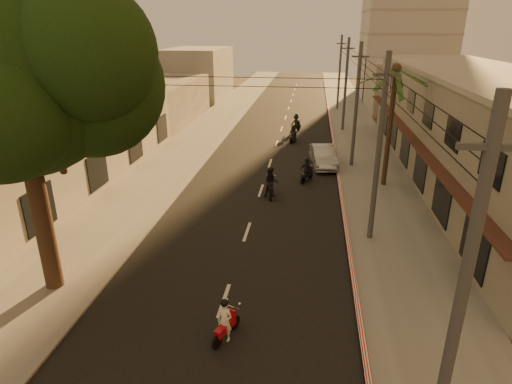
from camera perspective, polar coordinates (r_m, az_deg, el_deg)
ground at (r=15.65m, az=-5.84°, el=-18.42°), size 160.00×160.00×0.00m
road at (r=33.35m, az=1.89°, el=3.86°), size 10.00×140.00×0.02m
sidewalk_right at (r=33.49m, az=14.79°, el=3.32°), size 5.00×140.00×0.12m
sidewalk_left at (r=34.83m, az=-10.52°, el=4.36°), size 5.00×140.00×0.12m
curb_stripe at (r=28.52m, az=11.13°, el=0.59°), size 0.20×60.00×0.20m
shophouse_row at (r=32.24m, az=27.33°, el=7.59°), size 8.80×34.20×7.30m
left_building at (r=31.69m, az=-25.45°, el=5.73°), size 8.20×24.20×5.20m
broadleaf_tree at (r=16.94m, az=-28.25°, el=13.79°), size 9.60×8.70×12.10m
palm_tree at (r=28.26m, az=18.12°, el=14.52°), size 5.00×5.00×8.20m
utility_poles at (r=32.02m, az=13.52°, el=14.54°), size 1.20×48.26×9.00m
filler_right at (r=58.14m, az=18.80°, el=13.27°), size 8.00×14.00×6.00m
filler_left_near at (r=49.37m, az=-13.10°, el=11.66°), size 8.00×14.00×4.40m
filler_left_far at (r=66.24m, az=-7.75°, el=15.46°), size 8.00×14.00×7.00m
scooter_red at (r=15.01m, az=-4.14°, el=-16.83°), size 0.89×1.56×1.61m
scooter_mid_a at (r=26.45m, az=2.00°, el=1.18°), size 1.05×2.01×1.98m
scooter_mid_b at (r=29.27m, az=6.77°, el=2.81°), size 1.24×1.63×1.71m
scooter_far_a at (r=39.41m, az=4.97°, el=7.64°), size 1.03×1.63×1.64m
scooter_far_b at (r=43.37m, az=5.36°, el=9.05°), size 1.59×1.84×1.90m
parked_car at (r=32.83m, az=8.98°, el=4.72°), size 2.84×5.11×1.54m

